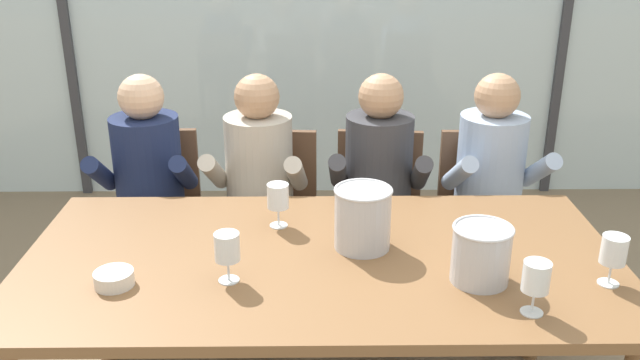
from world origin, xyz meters
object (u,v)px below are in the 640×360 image
object	(u,v)px
dining_table	(321,273)
person_navy_polo	(146,186)
chair_center	(378,208)
person_beige_jumper	(257,186)
chair_near_curtain	(156,207)
person_charcoal_jacket	(379,185)
wine_glass_center_pour	(227,248)
ice_bucket_secondary	(363,217)
wine_glass_near_bucket	(614,252)
wine_glass_by_left_taster	(536,279)
tasting_bowl	(114,279)
person_pale_blue_shirt	(495,185)
chair_left_of_center	(273,208)
chair_right_of_center	(483,208)
ice_bucket_primary	(481,253)
wine_glass_by_right_taster	(278,197)

from	to	relation	value
dining_table	person_navy_polo	xyz separation A→B (m)	(-0.81, 0.81, 0.01)
chair_center	person_beige_jumper	bearing A→B (deg)	-163.46
dining_table	chair_near_curtain	world-z (taller)	chair_near_curtain
person_charcoal_jacket	wine_glass_center_pour	world-z (taller)	person_charcoal_jacket
ice_bucket_secondary	wine_glass_near_bucket	xyz separation A→B (m)	(0.79, -0.27, -0.00)
wine_glass_by_left_taster	dining_table	bearing A→B (deg)	149.72
ice_bucket_secondary	tasting_bowl	size ratio (longest dim) A/B	1.77
wine_glass_center_pour	chair_center	bearing A→B (deg)	61.15
wine_glass_near_bucket	wine_glass_center_pour	world-z (taller)	same
wine_glass_by_left_taster	chair_center	bearing A→B (deg)	104.79
person_charcoal_jacket	wine_glass_by_left_taster	world-z (taller)	person_charcoal_jacket
chair_near_curtain	person_navy_polo	bearing A→B (deg)	-92.87
dining_table	tasting_bowl	size ratio (longest dim) A/B	16.30
person_pale_blue_shirt	wine_glass_by_left_taster	xyz separation A→B (m)	(-0.19, -1.18, 0.18)
dining_table	chair_near_curtain	distance (m)	1.27
chair_left_of_center	ice_bucket_secondary	distance (m)	1.01
chair_right_of_center	wine_glass_by_left_taster	world-z (taller)	wine_glass_by_left_taster
person_navy_polo	ice_bucket_primary	distance (m)	1.67
person_pale_blue_shirt	wine_glass_center_pour	bearing A→B (deg)	-144.63
tasting_bowl	chair_left_of_center	bearing A→B (deg)	68.24
tasting_bowl	ice_bucket_primary	bearing A→B (deg)	0.85
chair_near_curtain	person_beige_jumper	distance (m)	0.57
chair_near_curtain	wine_glass_near_bucket	distance (m)	2.13
wine_glass_by_left_taster	person_beige_jumper	bearing A→B (deg)	128.18
person_charcoal_jacket	ice_bucket_primary	size ratio (longest dim) A/B	6.05
chair_center	tasting_bowl	distance (m)	1.51
chair_right_of_center	person_pale_blue_shirt	bearing A→B (deg)	-81.71
ice_bucket_primary	ice_bucket_secondary	xyz separation A→B (m)	(-0.37, 0.25, 0.02)
person_charcoal_jacket	ice_bucket_secondary	bearing A→B (deg)	-95.87
chair_near_curtain	person_charcoal_jacket	world-z (taller)	person_charcoal_jacket
dining_table	wine_glass_by_left_taster	bearing A→B (deg)	-30.28
chair_right_of_center	wine_glass_by_left_taster	distance (m)	1.35
dining_table	person_navy_polo	bearing A→B (deg)	135.08
person_beige_jumper	person_navy_polo	bearing A→B (deg)	-175.19
person_pale_blue_shirt	chair_center	bearing A→B (deg)	161.92
chair_left_of_center	wine_glass_near_bucket	size ratio (longest dim) A/B	5.13
person_beige_jumper	chair_left_of_center	bearing A→B (deg)	69.63
wine_glass_by_left_taster	wine_glass_near_bucket	distance (m)	0.35
person_navy_polo	person_pale_blue_shirt	size ratio (longest dim) A/B	1.00
ice_bucket_primary	wine_glass_near_bucket	xyz separation A→B (m)	(0.42, -0.03, 0.02)
person_beige_jumper	wine_glass_by_right_taster	world-z (taller)	person_beige_jumper
person_navy_polo	wine_glass_by_left_taster	xyz separation A→B (m)	(1.45, -1.18, 0.18)
dining_table	person_beige_jumper	distance (m)	0.86
dining_table	wine_glass_center_pour	distance (m)	0.40
person_charcoal_jacket	tasting_bowl	world-z (taller)	person_charcoal_jacket
chair_left_of_center	tasting_bowl	world-z (taller)	chair_left_of_center
chair_center	ice_bucket_primary	xyz separation A→B (m)	(0.23, -1.11, 0.34)
ice_bucket_primary	person_beige_jumper	bearing A→B (deg)	129.45
wine_glass_near_bucket	chair_right_of_center	bearing A→B (deg)	96.59
chair_left_of_center	person_pale_blue_shirt	world-z (taller)	person_pale_blue_shirt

